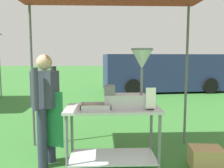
# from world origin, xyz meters

# --- Properties ---
(ground_plane) EXTENTS (70.00, 70.00, 0.00)m
(ground_plane) POSITION_xyz_m (0.00, 6.00, 0.00)
(ground_plane) COLOR #33702D
(donut_cart) EXTENTS (1.27, 0.63, 0.90)m
(donut_cart) POSITION_xyz_m (-0.27, 1.35, 0.64)
(donut_cart) COLOR #B7B7BC
(donut_cart) RESTS_ON ground
(donut_tray) EXTENTS (0.39, 0.27, 0.07)m
(donut_tray) POSITION_xyz_m (-0.49, 1.25, 0.92)
(donut_tray) COLOR #B7B7BC
(donut_tray) RESTS_ON donut_cart
(donut_fryer) EXTENTS (0.64, 0.29, 0.79)m
(donut_fryer) POSITION_xyz_m (-0.03, 1.34, 1.22)
(donut_fryer) COLOR #B7B7BC
(donut_fryer) RESTS_ON donut_cart
(menu_sign) EXTENTS (0.13, 0.05, 0.29)m
(menu_sign) POSITION_xyz_m (0.22, 1.17, 1.02)
(menu_sign) COLOR black
(menu_sign) RESTS_ON donut_cart
(vendor) EXTENTS (0.46, 0.52, 1.61)m
(vendor) POSITION_xyz_m (-1.22, 1.59, 0.90)
(vendor) COLOR #2D3347
(vendor) RESTS_ON ground
(supply_crate) EXTENTS (0.48, 0.39, 0.30)m
(supply_crate) POSITION_xyz_m (1.07, 1.38, 0.15)
(supply_crate) COLOR tan
(supply_crate) RESTS_ON ground
(van_navy) EXTENTS (5.66, 2.49, 1.69)m
(van_navy) POSITION_xyz_m (2.43, 9.08, 0.88)
(van_navy) COLOR navy
(van_navy) RESTS_ON ground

